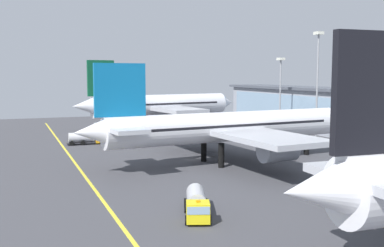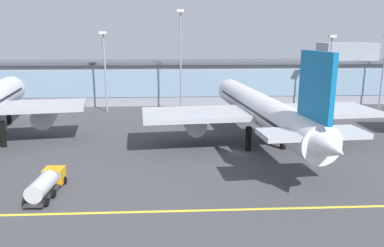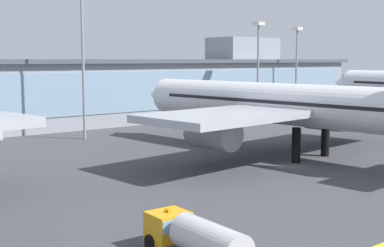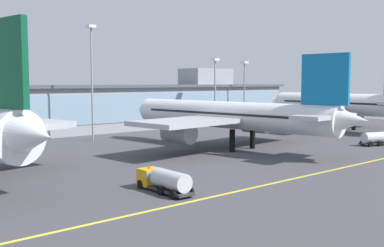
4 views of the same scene
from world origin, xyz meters
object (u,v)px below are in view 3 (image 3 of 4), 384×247
(airliner_near_right, at_px, (290,106))
(apron_light_mast_far_east, at_px, (82,32))
(apron_light_mast_west, at_px, (297,56))
(apron_light_mast_east, at_px, (258,55))
(baggage_tug_near, at_px, (194,238))

(airliner_near_right, distance_m, apron_light_mast_far_east, 35.32)
(apron_light_mast_west, relative_size, apron_light_mast_east, 0.99)
(apron_light_mast_far_east, bearing_deg, baggage_tug_near, -110.12)
(airliner_near_right, xyz_separation_m, baggage_tug_near, (-33.24, -21.06, -5.24))
(baggage_tug_near, bearing_deg, apron_light_mast_west, -51.28)
(apron_light_mast_west, height_order, apron_light_mast_east, apron_light_mast_east)
(airliner_near_right, relative_size, apron_light_mast_east, 2.85)
(baggage_tug_near, distance_m, apron_light_mast_west, 96.08)
(apron_light_mast_east, bearing_deg, airliner_near_right, -129.66)
(airliner_near_right, height_order, apron_light_mast_east, apron_light_mast_east)
(apron_light_mast_east, distance_m, apron_light_mast_far_east, 40.19)
(apron_light_mast_east, bearing_deg, apron_light_mast_far_east, -179.36)
(airliner_near_right, height_order, apron_light_mast_west, apron_light_mast_west)
(apron_light_mast_east, bearing_deg, baggage_tug_near, -138.54)
(airliner_near_right, bearing_deg, apron_light_mast_east, -44.95)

